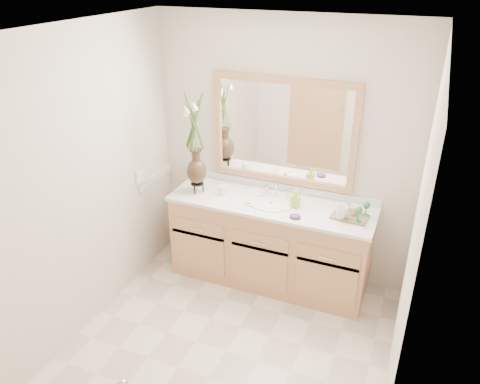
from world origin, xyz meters
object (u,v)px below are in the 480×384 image
at_px(flower_vase, 195,131).
at_px(tumbler, 223,190).
at_px(tray, 350,217).
at_px(soap_bottle, 295,199).

bearing_deg(flower_vase, tumbler, 8.73).
distance_m(flower_vase, tray, 1.52).
bearing_deg(tumbler, flower_vase, -171.27).
bearing_deg(soap_bottle, tray, -0.37).
height_order(flower_vase, tray, flower_vase).
height_order(tumbler, soap_bottle, soap_bottle).
height_order(soap_bottle, tray, soap_bottle).
bearing_deg(tray, tumbler, -174.49).
bearing_deg(soap_bottle, tumbler, -175.30).
height_order(flower_vase, tumbler, flower_vase).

